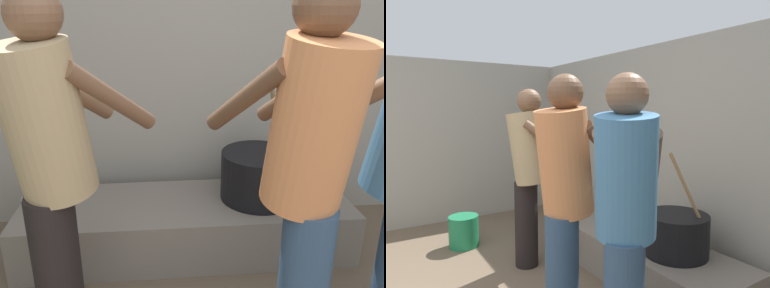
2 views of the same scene
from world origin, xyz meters
TOP-DOWN VIEW (x-y plane):
  - block_enclosure_rear at (0.00, 2.57)m, footprint 5.40×0.20m
  - hearth_ledge at (-0.28, 2.05)m, footprint 1.99×0.60m
  - cooking_pot_main at (0.17, 2.06)m, footprint 0.46×0.46m
  - cook_in_tan_shirt at (-0.86, 1.39)m, footprint 0.67×0.70m
  - cook_in_orange_shirt at (0.11, 1.18)m, footprint 0.56×0.73m

SIDE VIEW (x-z plane):
  - hearth_ledge at x=-0.28m, z-range 0.00..0.32m
  - cooking_pot_main at x=0.17m, z-range 0.10..0.85m
  - cook_in_tan_shirt at x=-0.86m, z-range 0.11..1.65m
  - cook_in_orange_shirt at x=0.11m, z-range 0.11..1.68m
  - block_enclosure_rear at x=0.00m, z-range 0.00..1.96m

